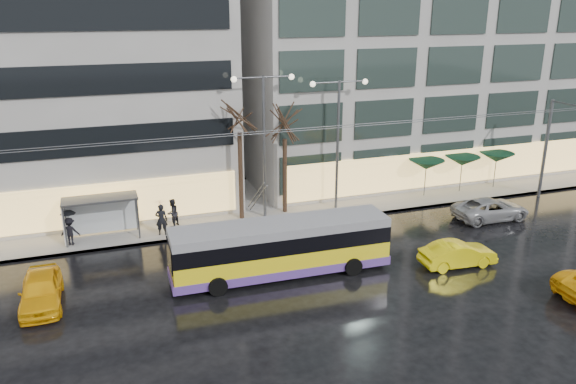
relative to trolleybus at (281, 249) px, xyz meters
name	(u,v)px	position (x,y,z in m)	size (l,w,h in m)	color
ground	(292,303)	(-0.44, -2.90, -1.40)	(140.00, 140.00, 0.00)	black
sidewalk	(252,202)	(1.56, 11.10, -1.33)	(80.00, 10.00, 0.15)	gray
kerb	(273,227)	(1.56, 6.15, -1.33)	(80.00, 0.10, 0.15)	slate
building_right	(435,11)	(18.56, 16.10, 11.25)	(32.00, 14.00, 25.00)	#9D9A96
trolleybus	(281,249)	(0.00, 0.00, 0.00)	(11.22, 4.50, 5.17)	yellow
catenary	(262,168)	(0.56, 5.04, 2.85)	(42.24, 5.12, 7.00)	#595B60
bus_shelter	(94,209)	(-8.82, 7.79, 0.56)	(4.20, 1.60, 2.51)	#595B60
street_lamp_near	(264,128)	(1.56, 7.90, 4.59)	(3.96, 0.36, 9.03)	#595B60
street_lamp_far	(338,126)	(6.56, 7.90, 4.31)	(3.96, 0.36, 8.53)	#595B60
tree_a	(239,111)	(0.06, 8.10, 5.69)	(3.20, 3.20, 8.40)	black
tree_b	(285,118)	(3.06, 8.30, 5.00)	(3.20, 3.20, 7.70)	black
parasol_a	(426,165)	(13.56, 8.10, 1.05)	(2.50, 2.50, 2.65)	#595B60
parasol_b	(462,161)	(16.56, 8.10, 1.05)	(2.50, 2.50, 2.65)	#595B60
parasol_c	(497,157)	(19.56, 8.10, 1.05)	(2.50, 2.50, 2.65)	#595B60
taxi_a	(41,290)	(-11.38, 0.74, -0.65)	(1.78, 4.43, 1.51)	#FFB80D
taxi_b	(458,254)	(9.14, -2.11, -0.73)	(1.42, 4.06, 1.34)	yellow
sedan_silver	(491,209)	(15.24, 2.97, -0.71)	(2.29, 4.96, 1.38)	#9E9FA3
pedestrian_a	(161,212)	(-5.12, 6.98, 0.16)	(1.15, 1.16, 2.19)	black
pedestrian_b	(172,213)	(-4.32, 8.10, -0.37)	(1.08, 1.08, 1.77)	black
pedestrian_c	(69,226)	(-10.21, 7.22, -0.14)	(1.18, 1.02, 2.11)	black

